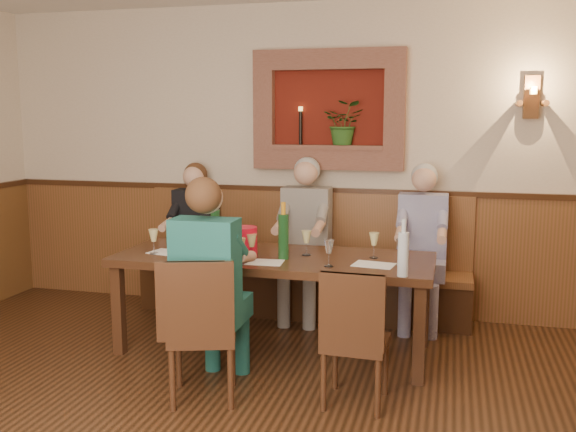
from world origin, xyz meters
name	(u,v)px	position (x,y,z in m)	size (l,w,h in m)	color
room_shell	(163,97)	(0.00, 0.00, 1.89)	(6.04, 6.04, 2.82)	beige
wainscoting	(172,368)	(0.00, 0.00, 0.59)	(6.02, 6.02, 1.15)	brown
wall_niche	(333,115)	(0.24, 2.94, 1.81)	(1.36, 0.30, 1.06)	#5E160D
wall_sconce	(532,98)	(1.90, 2.93, 1.94)	(0.25, 0.20, 0.35)	brown
dining_table	(274,265)	(0.00, 1.85, 0.68)	(2.40, 0.90, 0.75)	#392311
bench	(302,279)	(0.00, 2.79, 0.33)	(3.00, 0.45, 1.11)	#381E0F
chair_near_left	(203,358)	(-0.20, 0.90, 0.27)	(0.52, 0.52, 0.94)	#392311
chair_near_right	(355,365)	(0.75, 1.07, 0.26)	(0.40, 0.40, 0.88)	#392311
person_bench_left	(193,250)	(-1.01, 2.69, 0.56)	(0.40, 0.49, 1.37)	black
person_bench_mid	(304,253)	(0.05, 2.69, 0.60)	(0.43, 0.52, 1.44)	#5E5956
person_bench_right	(421,261)	(1.07, 2.69, 0.58)	(0.41, 0.50, 1.40)	navy
person_chair_front	(211,302)	(-0.21, 1.07, 0.59)	(0.42, 0.52, 1.43)	#174C50
spittoon_bucket	(244,242)	(-0.20, 1.74, 0.86)	(0.20, 0.20, 0.23)	red
wine_bottle_green_a	(283,235)	(0.10, 1.75, 0.93)	(0.10, 0.10, 0.43)	#19471E
wine_bottle_green_b	(215,228)	(-0.51, 1.97, 0.92)	(0.10, 0.10, 0.40)	#19471E
water_bottle	(403,253)	(1.00, 1.45, 0.91)	(0.09, 0.09, 0.39)	silver
tasting_sheet_a	(168,252)	(-0.82, 1.74, 0.75)	(0.28, 0.20, 0.00)	white
tasting_sheet_b	(263,262)	(-0.01, 1.61, 0.75)	(0.28, 0.20, 0.00)	white
tasting_sheet_c	(374,265)	(0.78, 1.73, 0.75)	(0.29, 0.20, 0.00)	white
tasting_sheet_d	(229,261)	(-0.26, 1.57, 0.75)	(0.29, 0.20, 0.00)	white
wine_glass_0	(401,252)	(0.96, 1.75, 0.85)	(0.08, 0.08, 0.19)	white
wine_glass_1	(374,245)	(0.75, 1.96, 0.85)	(0.08, 0.08, 0.19)	#D1C67C
wine_glass_2	(154,241)	(-0.91, 1.68, 0.85)	(0.08, 0.08, 0.19)	#D1C67C
wine_glass_3	(189,235)	(-0.75, 2.00, 0.85)	(0.08, 0.08, 0.19)	white
wine_glass_4	(252,247)	(-0.12, 1.68, 0.85)	(0.08, 0.08, 0.19)	#D1C67C
wine_glass_5	(329,253)	(0.47, 1.60, 0.85)	(0.08, 0.08, 0.19)	white
wine_glass_6	(194,244)	(-0.57, 1.66, 0.85)	(0.08, 0.08, 0.19)	#D1C67C
wine_glass_7	(306,243)	(0.24, 1.92, 0.85)	(0.08, 0.08, 0.19)	#D1C67C
wine_glass_8	(241,251)	(-0.15, 1.51, 0.85)	(0.08, 0.08, 0.19)	#D1C67C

